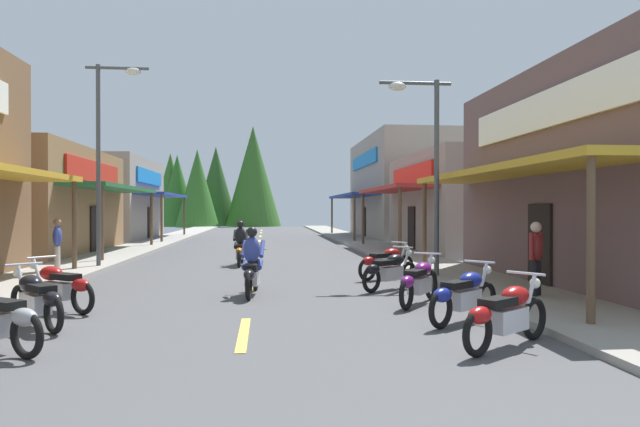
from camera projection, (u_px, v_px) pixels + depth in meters
name	position (u px, v px, depth m)	size (l,w,h in m)	color
ground	(257.00, 256.00, 24.11)	(9.41, 76.50, 0.10)	#4C4C4F
sidewalk_left	(117.00, 254.00, 23.52)	(2.47, 76.50, 0.12)	#9E9991
sidewalk_right	(391.00, 252.00, 24.69)	(2.47, 76.50, 0.12)	gray
centerline_dashes	(258.00, 249.00, 27.47)	(0.16, 51.19, 0.01)	#E0C64C
storefront_left_far	(100.00, 199.00, 35.68)	(8.10, 10.35, 5.20)	gray
storefront_right_middle	(492.00, 203.00, 26.17)	(9.61, 9.52, 4.55)	gray
storefront_right_far	(424.00, 188.00, 38.59)	(10.23, 12.69, 6.86)	gray
streetlamp_left	(107.00, 138.00, 18.16)	(2.02, 0.30, 6.71)	#474C51
streetlamp_right	(426.00, 148.00, 15.39)	(2.02, 0.30, 5.57)	#474C51
motorcycle_parked_right_0	(506.00, 314.00, 7.81)	(1.80, 1.32, 1.04)	black
motorcycle_parked_right_1	(464.00, 294.00, 9.59)	(1.72, 1.43, 1.04)	black
motorcycle_parked_right_2	(419.00, 281.00, 11.39)	(1.32, 1.80, 1.04)	black
motorcycle_parked_right_3	(390.00, 270.00, 13.50)	(1.70, 1.46, 1.04)	black
motorcycle_parked_right_4	(386.00, 262.00, 15.54)	(1.86, 1.23, 1.04)	black
motorcycle_parked_left_2	(36.00, 298.00, 9.17)	(1.49, 1.67, 1.04)	black
motorcycle_parked_left_3	(59.00, 286.00, 10.65)	(1.79, 1.34, 1.04)	black
rider_cruising_lead	(252.00, 267.00, 12.62)	(0.61, 2.14, 1.57)	black
rider_cruising_trailing	(240.00, 247.00, 19.38)	(0.60, 2.14, 1.57)	black
pedestrian_by_shop	(536.00, 255.00, 11.81)	(0.46, 0.43, 1.70)	black
pedestrian_browsing	(57.00, 242.00, 16.60)	(0.32, 0.56, 1.69)	#B2A599
treeline_backdrop	(216.00, 184.00, 64.41)	(15.28, 9.78, 11.74)	#2A5223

